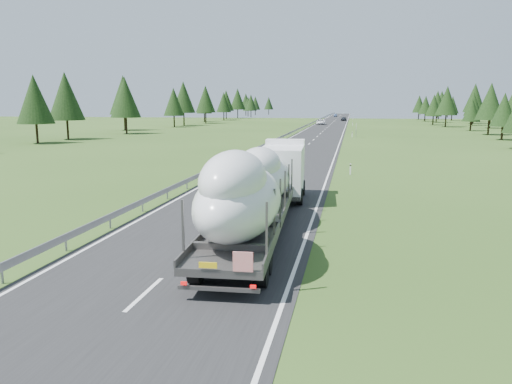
% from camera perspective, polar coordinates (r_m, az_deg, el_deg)
% --- Properties ---
extents(ground, '(400.00, 400.00, 0.00)m').
position_cam_1_polar(ground, '(17.24, -12.62, -11.36)').
color(ground, '#2A4617').
rests_on(ground, ground).
extents(road_surface, '(10.00, 400.00, 0.02)m').
position_cam_1_polar(road_surface, '(115.02, 7.69, 6.91)').
color(road_surface, black).
rests_on(road_surface, ground).
extents(guardrail, '(0.10, 400.00, 0.76)m').
position_cam_1_polar(guardrail, '(115.35, 5.04, 7.27)').
color(guardrail, slate).
rests_on(guardrail, ground).
extents(marker_posts, '(0.13, 350.08, 1.00)m').
position_cam_1_polar(marker_posts, '(169.75, 11.00, 8.00)').
color(marker_posts, silver).
rests_on(marker_posts, ground).
extents(highway_sign, '(0.08, 0.90, 2.60)m').
position_cam_1_polar(highway_sign, '(94.76, 11.38, 7.23)').
color(highway_sign, slate).
rests_on(highway_sign, ground).
extents(tree_line_right, '(25.35, 299.16, 12.38)m').
position_cam_1_polar(tree_line_right, '(124.99, 26.74, 9.22)').
color(tree_line_right, black).
rests_on(tree_line_right, ground).
extents(tree_line_left, '(15.61, 299.84, 12.66)m').
position_cam_1_polar(tree_line_left, '(138.07, -10.22, 10.34)').
color(tree_line_left, black).
rests_on(tree_line_left, ground).
extents(boat_truck, '(3.69, 20.51, 4.57)m').
position_cam_1_polar(boat_truck, '(24.26, 0.36, 0.96)').
color(boat_truck, white).
rests_on(boat_truck, ground).
extents(distant_van, '(2.86, 5.76, 1.57)m').
position_cam_1_polar(distant_van, '(150.63, 7.43, 7.95)').
color(distant_van, white).
rests_on(distant_van, ground).
extents(distant_car_dark, '(2.11, 4.39, 1.45)m').
position_cam_1_polar(distant_car_dark, '(183.49, 9.99, 8.23)').
color(distant_car_dark, black).
rests_on(distant_car_dark, ground).
extents(distant_car_blue, '(1.67, 4.15, 1.34)m').
position_cam_1_polar(distant_car_blue, '(239.38, 9.05, 8.65)').
color(distant_car_blue, '#16253F').
rests_on(distant_car_blue, ground).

